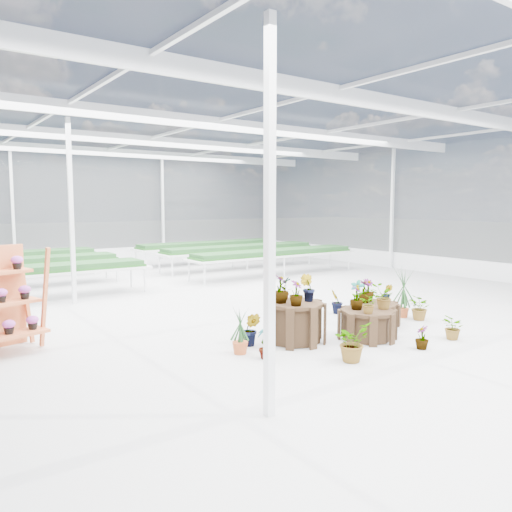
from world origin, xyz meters
TOP-DOWN VIEW (x-y plane):
  - ground_plane at (0.00, 0.00)m, footprint 24.00×24.00m
  - greenhouse_shell at (0.00, 0.00)m, footprint 18.00×24.00m
  - steel_frame at (0.00, 0.00)m, footprint 18.00×24.00m
  - nursery_benches at (0.00, 7.20)m, footprint 16.00×7.00m
  - plinth_tall at (-0.78, -1.80)m, footprint 1.13×1.13m
  - plinth_mid at (0.42, -2.40)m, footprint 1.17×1.17m
  - plinth_low at (1.42, -1.70)m, footprint 1.21×1.21m
  - nursery_plants at (0.51, -1.96)m, footprint 4.88×3.20m

SIDE VIEW (x-z plane):
  - ground_plane at x=0.00m, z-range 0.00..0.00m
  - plinth_low at x=1.42m, z-range 0.00..0.44m
  - plinth_mid at x=0.42m, z-range 0.00..0.54m
  - plinth_tall at x=-0.78m, z-range 0.00..0.72m
  - nursery_benches at x=0.00m, z-range 0.00..0.84m
  - nursery_plants at x=0.51m, z-range -0.15..1.09m
  - greenhouse_shell at x=0.00m, z-range 0.00..4.50m
  - steel_frame at x=0.00m, z-range 0.00..4.50m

